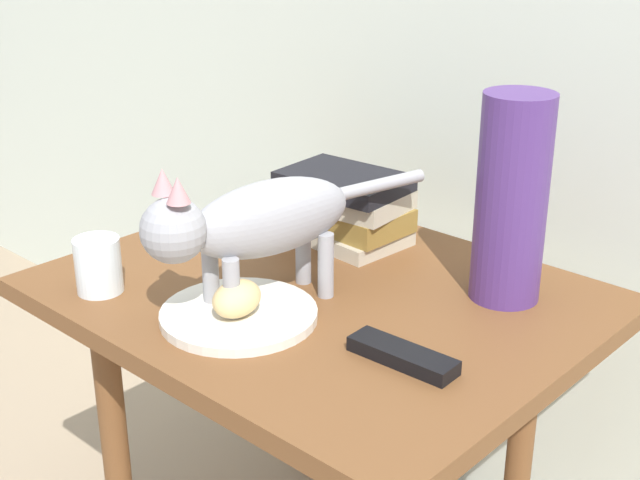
# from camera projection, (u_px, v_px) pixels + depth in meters

# --- Properties ---
(side_table) EXTENTS (0.79, 0.63, 0.59)m
(side_table) POSITION_uv_depth(u_px,v_px,m) (320.00, 335.00, 1.36)
(side_table) COLOR brown
(side_table) RESTS_ON ground
(plate) EXTENTS (0.22, 0.22, 0.01)m
(plate) POSITION_uv_depth(u_px,v_px,m) (239.00, 315.00, 1.23)
(plate) COLOR silver
(plate) RESTS_ON side_table
(bread_roll) EXTENTS (0.07, 0.09, 0.05)m
(bread_roll) POSITION_uv_depth(u_px,v_px,m) (237.00, 299.00, 1.21)
(bread_roll) COLOR #E0BC7A
(bread_roll) RESTS_ON plate
(cat) EXTENTS (0.15, 0.47, 0.23)m
(cat) POSITION_uv_depth(u_px,v_px,m) (253.00, 222.00, 1.22)
(cat) COLOR #99999E
(cat) RESTS_ON side_table
(book_stack) EXTENTS (0.22, 0.17, 0.12)m
(book_stack) POSITION_uv_depth(u_px,v_px,m) (345.00, 206.00, 1.49)
(book_stack) COLOR #BCB299
(book_stack) RESTS_ON side_table
(green_vase) EXTENTS (0.10, 0.10, 0.31)m
(green_vase) POSITION_uv_depth(u_px,v_px,m) (512.00, 199.00, 1.25)
(green_vase) COLOR #4C2D72
(green_vase) RESTS_ON side_table
(candle_jar) EXTENTS (0.07, 0.07, 0.08)m
(candle_jar) POSITION_uv_depth(u_px,v_px,m) (99.00, 268.00, 1.31)
(candle_jar) COLOR silver
(candle_jar) RESTS_ON side_table
(tv_remote) EXTENTS (0.15, 0.05, 0.02)m
(tv_remote) POSITION_uv_depth(u_px,v_px,m) (403.00, 356.00, 1.12)
(tv_remote) COLOR black
(tv_remote) RESTS_ON side_table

